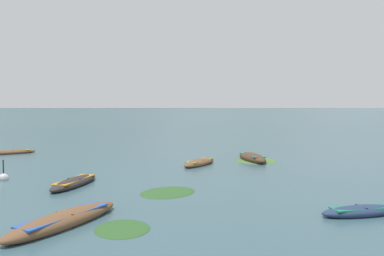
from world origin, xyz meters
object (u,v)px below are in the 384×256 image
(rowboat_2, at_px, (362,211))
(rowboat_3, at_px, (200,163))
(rowboat_0, at_px, (13,152))
(rowboat_4, at_px, (75,182))
(rowboat_5, at_px, (65,220))
(rowboat_6, at_px, (253,158))
(mooring_buoy, at_px, (4,178))

(rowboat_2, bearing_deg, rowboat_3, 116.74)
(rowboat_3, bearing_deg, rowboat_0, 159.48)
(rowboat_0, distance_m, rowboat_3, 15.81)
(rowboat_4, distance_m, rowboat_5, 5.94)
(rowboat_4, xyz_separation_m, rowboat_6, (9.77, 7.77, 0.07))
(mooring_buoy, bearing_deg, rowboat_0, 114.43)
(rowboat_3, xyz_separation_m, rowboat_4, (-6.09, -6.06, -0.00))
(rowboat_3, bearing_deg, rowboat_5, -110.96)
(rowboat_2, relative_size, rowboat_4, 0.84)
(rowboat_0, distance_m, rowboat_2, 25.94)
(rowboat_3, xyz_separation_m, rowboat_5, (-4.51, -11.78, 0.02))
(rowboat_0, distance_m, rowboat_6, 18.89)
(rowboat_0, bearing_deg, rowboat_6, -11.72)
(rowboat_5, xyz_separation_m, rowboat_6, (8.20, 13.49, 0.04))
(rowboat_3, xyz_separation_m, mooring_buoy, (-10.14, -4.74, -0.04))
(rowboat_0, relative_size, rowboat_5, 0.76)
(rowboat_2, height_order, rowboat_6, rowboat_6)
(rowboat_2, xyz_separation_m, rowboat_5, (-9.92, -1.06, 0.04))
(rowboat_2, height_order, rowboat_5, rowboat_5)
(rowboat_4, height_order, rowboat_6, rowboat_6)
(rowboat_6, bearing_deg, rowboat_0, 168.28)
(rowboat_3, distance_m, rowboat_4, 8.59)
(rowboat_2, height_order, mooring_buoy, mooring_buoy)
(rowboat_3, height_order, rowboat_6, rowboat_6)
(rowboat_5, bearing_deg, rowboat_4, 105.35)
(rowboat_0, height_order, rowboat_6, rowboat_6)
(rowboat_0, height_order, rowboat_2, same)
(rowboat_3, distance_m, rowboat_5, 12.62)
(rowboat_5, bearing_deg, rowboat_0, 120.71)
(rowboat_0, bearing_deg, rowboat_2, -38.83)
(rowboat_0, height_order, mooring_buoy, mooring_buoy)
(rowboat_3, relative_size, mooring_buoy, 2.87)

